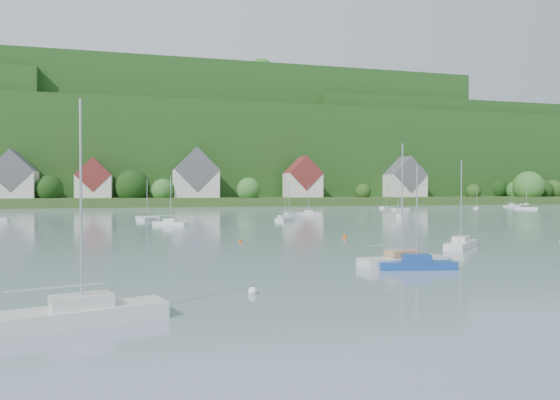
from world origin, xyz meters
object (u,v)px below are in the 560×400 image
near_sailboat_1 (416,263)px  near_sailboat_3 (461,243)px  near_sailboat_2 (402,260)px  near_sailboat_0 (82,312)px

near_sailboat_1 → near_sailboat_3: 15.50m
near_sailboat_2 → near_sailboat_3: near_sailboat_2 is taller
near_sailboat_0 → near_sailboat_1: size_ratio=1.27×
near_sailboat_0 → near_sailboat_2: 23.51m
near_sailboat_0 → near_sailboat_1: 22.96m
near_sailboat_0 → near_sailboat_1: near_sailboat_0 is taller
near_sailboat_3 → near_sailboat_0: bearing=170.6°
near_sailboat_2 → near_sailboat_3: size_ratio=1.06×
near_sailboat_1 → near_sailboat_2: 1.65m
near_sailboat_2 → near_sailboat_0: bearing=-158.6°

